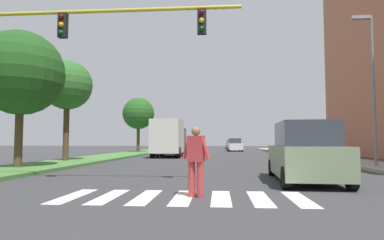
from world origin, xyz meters
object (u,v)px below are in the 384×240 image
(pedestrian_performer, at_px, (196,158))
(sedan_far_horizon, at_px, (232,145))
(tree_mid, at_px, (21,73))
(traffic_light_gantry, at_px, (60,49))
(suv_crossing, at_px, (305,154))
(sedan_midblock, at_px, (169,148))
(tree_far, at_px, (67,86))
(street_lamp_right, at_px, (371,76))
(tree_distant, at_px, (138,114))
(truck_box_delivery, at_px, (169,138))
(sedan_distant, at_px, (235,145))

(pedestrian_performer, height_order, sedan_far_horizon, pedestrian_performer)
(tree_mid, xyz_separation_m, traffic_light_gantry, (4.19, -4.54, -0.21))
(suv_crossing, bearing_deg, pedestrian_performer, -136.21)
(pedestrian_performer, height_order, sedan_midblock, sedan_midblock)
(suv_crossing, bearing_deg, tree_far, 144.62)
(tree_far, height_order, street_lamp_right, street_lamp_right)
(street_lamp_right, distance_m, sedan_far_horizon, 42.95)
(tree_far, distance_m, tree_distant, 17.74)
(traffic_light_gantry, bearing_deg, tree_mid, 132.74)
(tree_distant, xyz_separation_m, truck_box_delivery, (5.10, -9.71, -2.94))
(traffic_light_gantry, bearing_deg, suv_crossing, 7.51)
(tree_far, height_order, sedan_far_horizon, tree_far)
(tree_far, xyz_separation_m, suv_crossing, (12.39, -8.79, -3.93))
(street_lamp_right, relative_size, sedan_far_horizon, 1.78)
(sedan_midblock, bearing_deg, sedan_distant, 67.03)
(tree_mid, distance_m, suv_crossing, 13.14)
(traffic_light_gantry, xyz_separation_m, sedan_far_horizon, (7.42, 49.12, -3.58))
(sedan_far_horizon, bearing_deg, suv_crossing, -89.38)
(traffic_light_gantry, bearing_deg, sedan_far_horizon, 81.41)
(tree_distant, height_order, street_lamp_right, street_lamp_right)
(traffic_light_gantry, xyz_separation_m, truck_box_delivery, (0.88, 17.86, -2.70))
(pedestrian_performer, xyz_separation_m, sedan_midblock, (-3.91, 21.64, -0.15))
(sedan_far_horizon, bearing_deg, tree_distant, -118.38)
(sedan_midblock, bearing_deg, truck_box_delivery, -81.78)
(sedan_midblock, xyz_separation_m, sedan_distant, (6.63, 15.65, 0.02))
(suv_crossing, bearing_deg, sedan_far_horizon, 90.62)
(sedan_midblock, bearing_deg, street_lamp_right, -46.76)
(traffic_light_gantry, distance_m, street_lamp_right, 14.32)
(pedestrian_performer, relative_size, truck_box_delivery, 0.27)
(tree_distant, relative_size, sedan_far_horizon, 1.49)
(street_lamp_right, bearing_deg, tree_distant, 128.92)
(tree_distant, xyz_separation_m, pedestrian_performer, (8.78, -29.77, -3.64))
(sedan_far_horizon, distance_m, truck_box_delivery, 31.95)
(pedestrian_performer, bearing_deg, traffic_light_gantry, 154.32)
(street_lamp_right, relative_size, pedestrian_performer, 4.44)
(tree_distant, height_order, sedan_midblock, tree_distant)
(street_lamp_right, distance_m, pedestrian_performer, 12.56)
(sedan_distant, height_order, sedan_far_horizon, sedan_distant)
(traffic_light_gantry, relative_size, sedan_midblock, 2.03)
(traffic_light_gantry, distance_m, suv_crossing, 8.71)
(tree_distant, height_order, sedan_distant, tree_distant)
(truck_box_delivery, bearing_deg, tree_distant, 117.71)
(pedestrian_performer, bearing_deg, sedan_distant, 85.82)
(tree_distant, relative_size, truck_box_delivery, 1.01)
(sedan_far_horizon, bearing_deg, sedan_distant, -90.55)
(suv_crossing, relative_size, truck_box_delivery, 0.76)
(tree_distant, bearing_deg, traffic_light_gantry, -81.31)
(tree_distant, height_order, sedan_far_horizon, tree_distant)
(tree_distant, xyz_separation_m, sedan_far_horizon, (11.64, 21.55, -3.82))
(suv_crossing, bearing_deg, tree_mid, 163.94)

